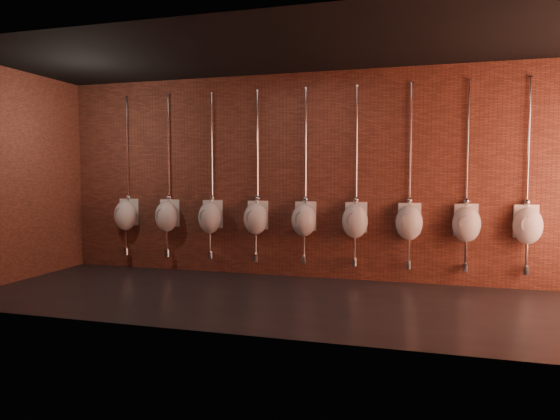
# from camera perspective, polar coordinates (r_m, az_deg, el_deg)

# --- Properties ---
(ground) EXTENTS (8.50, 8.50, 0.00)m
(ground) POSITION_cam_1_polar(r_m,az_deg,el_deg) (6.56, 0.76, -10.23)
(ground) COLOR black
(ground) RESTS_ON ground
(room_shell) EXTENTS (8.54, 3.04, 3.22)m
(room_shell) POSITION_cam_1_polar(r_m,az_deg,el_deg) (6.37, 0.78, 7.60)
(room_shell) COLOR black
(room_shell) RESTS_ON ground
(urinal_0) EXTENTS (0.45, 0.41, 2.72)m
(urinal_0) POSITION_cam_1_polar(r_m,az_deg,el_deg) (8.99, -17.23, -0.50)
(urinal_0) COLOR white
(urinal_0) RESTS_ON ground
(urinal_1) EXTENTS (0.45, 0.41, 2.72)m
(urinal_1) POSITION_cam_1_polar(r_m,az_deg,el_deg) (8.58, -12.81, -0.63)
(urinal_1) COLOR white
(urinal_1) RESTS_ON ground
(urinal_2) EXTENTS (0.45, 0.41, 2.72)m
(urinal_2) POSITION_cam_1_polar(r_m,az_deg,el_deg) (8.23, -8.00, -0.76)
(urinal_2) COLOR white
(urinal_2) RESTS_ON ground
(urinal_3) EXTENTS (0.45, 0.41, 2.72)m
(urinal_3) POSITION_cam_1_polar(r_m,az_deg,el_deg) (7.94, -2.79, -0.90)
(urinal_3) COLOR white
(urinal_3) RESTS_ON ground
(urinal_4) EXTENTS (0.45, 0.41, 2.72)m
(urinal_4) POSITION_cam_1_polar(r_m,az_deg,el_deg) (7.73, 2.76, -1.04)
(urinal_4) COLOR white
(urinal_4) RESTS_ON ground
(urinal_5) EXTENTS (0.45, 0.41, 2.72)m
(urinal_5) POSITION_cam_1_polar(r_m,az_deg,el_deg) (7.59, 8.57, -1.17)
(urinal_5) COLOR white
(urinal_5) RESTS_ON ground
(urinal_6) EXTENTS (0.45, 0.41, 2.72)m
(urinal_6) POSITION_cam_1_polar(r_m,az_deg,el_deg) (7.53, 14.54, -1.30)
(urinal_6) COLOR white
(urinal_6) RESTS_ON ground
(urinal_7) EXTENTS (0.45, 0.41, 2.72)m
(urinal_7) POSITION_cam_1_polar(r_m,az_deg,el_deg) (7.55, 20.54, -1.41)
(urinal_7) COLOR white
(urinal_7) RESTS_ON ground
(urinal_8) EXTENTS (0.45, 0.41, 2.72)m
(urinal_8) POSITION_cam_1_polar(r_m,az_deg,el_deg) (7.65, 26.44, -1.50)
(urinal_8) COLOR white
(urinal_8) RESTS_ON ground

